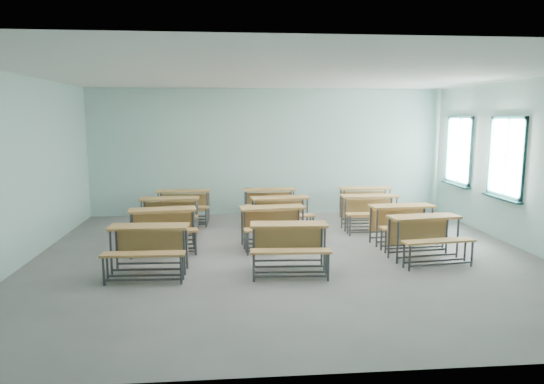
{
  "coord_description": "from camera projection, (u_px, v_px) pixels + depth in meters",
  "views": [
    {
      "loc": [
        -1.02,
        -8.33,
        2.48
      ],
      "look_at": [
        -0.16,
        1.2,
        1.0
      ],
      "focal_mm": 32.0,
      "sensor_mm": 36.0,
      "label": 1
    }
  ],
  "objects": [
    {
      "name": "room",
      "position": [
        292.0,
        168.0,
        8.46
      ],
      "size": [
        9.04,
        8.04,
        3.24
      ],
      "color": "gray",
      "rests_on": "ground"
    },
    {
      "name": "desk_unit_r0c0",
      "position": [
        148.0,
        243.0,
        7.63
      ],
      "size": [
        1.27,
        0.88,
        0.78
      ],
      "rotation": [
        0.0,
        0.0,
        -0.04
      ],
      "color": "#AB783D",
      "rests_on": "ground"
    },
    {
      "name": "desk_unit_r0c1",
      "position": [
        289.0,
        240.0,
        7.79
      ],
      "size": [
        1.29,
        0.9,
        0.78
      ],
      "rotation": [
        0.0,
        0.0,
        -0.06
      ],
      "color": "#AB783D",
      "rests_on": "ground"
    },
    {
      "name": "desk_unit_r0c2",
      "position": [
        427.0,
        231.0,
        8.39
      ],
      "size": [
        1.34,
        0.98,
        0.78
      ],
      "rotation": [
        0.0,
        0.0,
        0.13
      ],
      "color": "#AB783D",
      "rests_on": "ground"
    },
    {
      "name": "desk_unit_r1c0",
      "position": [
        163.0,
        223.0,
        9.06
      ],
      "size": [
        1.34,
        0.99,
        0.78
      ],
      "rotation": [
        0.0,
        0.0,
        0.13
      ],
      "color": "#AB783D",
      "rests_on": "ground"
    },
    {
      "name": "desk_unit_r1c1",
      "position": [
        273.0,
        221.0,
        9.27
      ],
      "size": [
        1.32,
        0.96,
        0.78
      ],
      "rotation": [
        0.0,
        0.0,
        0.1
      ],
      "color": "#AB783D",
      "rests_on": "ground"
    },
    {
      "name": "desk_unit_r1c2",
      "position": [
        404.0,
        219.0,
        9.42
      ],
      "size": [
        1.31,
        0.94,
        0.78
      ],
      "rotation": [
        0.0,
        0.0,
        0.09
      ],
      "color": "#AB783D",
      "rests_on": "ground"
    },
    {
      "name": "desk_unit_r2c0",
      "position": [
        169.0,
        210.0,
        10.3
      ],
      "size": [
        1.24,
        0.83,
        0.78
      ],
      "rotation": [
        0.0,
        0.0,
        -0.0
      ],
      "color": "#AB783D",
      "rests_on": "ground"
    },
    {
      "name": "desk_unit_r2c1",
      "position": [
        281.0,
        209.0,
        10.4
      ],
      "size": [
        1.34,
        0.99,
        0.78
      ],
      "rotation": [
        0.0,
        0.0,
        0.13
      ],
      "color": "#AB783D",
      "rests_on": "ground"
    },
    {
      "name": "desk_unit_r2c2",
      "position": [
        371.0,
        207.0,
        10.64
      ],
      "size": [
        1.25,
        0.84,
        0.78
      ],
      "rotation": [
        0.0,
        0.0,
        -0.0
      ],
      "color": "#AB783D",
      "rests_on": "ground"
    },
    {
      "name": "desk_unit_r3c0",
      "position": [
        183.0,
        201.0,
        11.38
      ],
      "size": [
        1.28,
        0.89,
        0.78
      ],
      "rotation": [
        0.0,
        0.0,
        -0.05
      ],
      "color": "#AB783D",
      "rests_on": "ground"
    },
    {
      "name": "desk_unit_r3c1",
      "position": [
        270.0,
        200.0,
        11.62
      ],
      "size": [
        1.27,
        0.88,
        0.78
      ],
      "rotation": [
        0.0,
        0.0,
        0.03
      ],
      "color": "#AB783D",
      "rests_on": "ground"
    },
    {
      "name": "desk_unit_r3c2",
      "position": [
        366.0,
        198.0,
        11.82
      ],
      "size": [
        1.26,
        0.85,
        0.78
      ],
      "rotation": [
        0.0,
        0.0,
        0.02
      ],
      "color": "#AB783D",
      "rests_on": "ground"
    }
  ]
}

